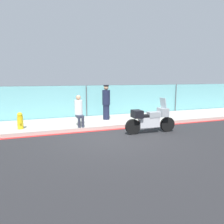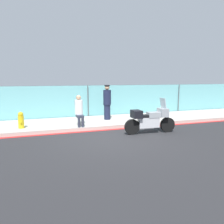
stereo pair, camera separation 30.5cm
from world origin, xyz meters
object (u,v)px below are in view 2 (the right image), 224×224
at_px(motorcycle, 150,119).
at_px(fire_hydrant, 21,120).
at_px(officer_standing, 107,102).
at_px(person_seated_on_curb, 79,109).

distance_m(motorcycle, fire_hydrant, 5.30).
bearing_deg(motorcycle, officer_standing, 113.72).
bearing_deg(person_seated_on_curb, fire_hydrant, 174.13).
xyz_separation_m(officer_standing, fire_hydrant, (-3.97, -0.75, -0.54)).
relative_size(motorcycle, fire_hydrant, 3.15).
height_order(motorcycle, officer_standing, officer_standing).
distance_m(officer_standing, fire_hydrant, 4.08).
height_order(officer_standing, person_seated_on_curb, officer_standing).
bearing_deg(officer_standing, motorcycle, -69.64).
height_order(person_seated_on_curb, fire_hydrant, person_seated_on_curb).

